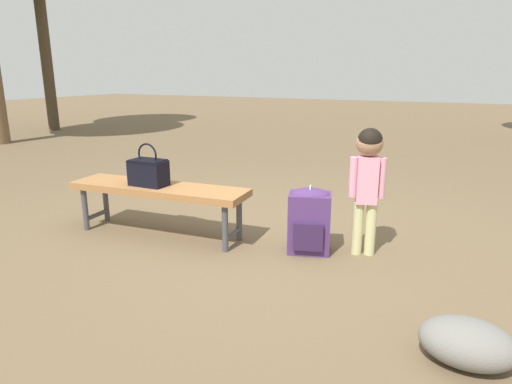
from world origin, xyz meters
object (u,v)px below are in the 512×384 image
Objects in this scene: park_bench at (158,192)px; backpack_large at (309,219)px; handbag at (148,171)px; trail_rock at (468,343)px; child_standing at (368,172)px.

backpack_large reaches higher than park_bench.
trail_rock is at bearing -17.04° from handbag.
child_standing is at bearing 11.28° from park_bench.
handbag is 0.67× the size of backpack_large.
backpack_large is 1.19× the size of trail_rock.
handbag is (-0.07, -0.03, 0.18)m from park_bench.
park_bench is 1.33m from backpack_large.
child_standing reaches higher than trail_rock.
trail_rock is at bearing -56.34° from child_standing.
park_bench is at bearing 24.84° from handbag.
child_standing is 1.49m from trail_rock.
handbag reaches higher than trail_rock.
backpack_large is at bearing -162.01° from child_standing.
park_bench reaches higher than trail_rock.
backpack_large reaches higher than trail_rock.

